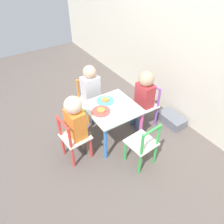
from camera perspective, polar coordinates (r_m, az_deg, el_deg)
The scene contains 13 objects.
ground_plane at distance 2.60m, azimuth 0.00°, elevation -6.33°, with size 6.00×6.00×0.00m, color #5B514C.
house_wall at distance 2.53m, azimuth 19.72°, elevation 24.48°, with size 6.00×0.06×2.60m.
kids_table at distance 2.36m, azimuth 0.00°, elevation -0.11°, with size 0.52×0.52×0.43m.
chair_orange at distance 2.75m, azimuth -5.84°, elevation 3.42°, with size 0.27×0.27×0.52m.
chair_red at distance 2.24m, azimuth -9.99°, elevation -6.87°, with size 0.28×0.28×0.52m.
chair_purple at distance 2.65m, azimuth 8.91°, elevation 1.67°, with size 0.27×0.27×0.52m.
chair_green at distance 2.17m, azimuth 8.04°, elevation -8.55°, with size 0.28×0.28×0.52m.
child_left at distance 2.61m, azimuth -5.40°, elevation 5.94°, with size 0.21×0.20×0.73m.
child_front at distance 2.12m, azimuth -9.15°, elevation -2.50°, with size 0.21×0.22×0.74m.
child_back at distance 2.51m, azimuth 8.25°, elevation 4.65°, with size 0.20×0.22×0.73m.
plate_left at distance 2.40m, azimuth -1.78°, elevation 3.05°, with size 0.19×0.19×0.03m.
plate_front at distance 2.25m, azimuth -2.88°, elevation 0.28°, with size 0.19×0.19×0.03m.
storage_bin at distance 2.84m, azimuth 15.28°, elevation -1.84°, with size 0.34×0.19×0.11m.
Camera 1 is at (1.54, -1.01, 1.83)m, focal length 35.00 mm.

